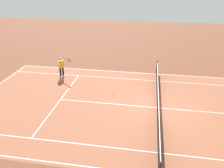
# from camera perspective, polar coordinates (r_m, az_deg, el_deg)

# --- Properties ---
(ground_plane) EXTENTS (60.00, 60.00, 0.00)m
(ground_plane) POSITION_cam_1_polar(r_m,az_deg,el_deg) (14.74, 11.19, -5.84)
(ground_plane) COLOR brown
(court_slab) EXTENTS (24.20, 11.40, 0.00)m
(court_slab) POSITION_cam_1_polar(r_m,az_deg,el_deg) (14.74, 11.19, -5.84)
(court_slab) COLOR #935138
(court_slab) RESTS_ON ground_plane
(court_line_markings) EXTENTS (23.85, 11.05, 0.01)m
(court_line_markings) POSITION_cam_1_polar(r_m,az_deg,el_deg) (14.74, 11.19, -5.83)
(court_line_markings) COLOR white
(court_line_markings) RESTS_ON ground_plane
(tennis_net) EXTENTS (0.10, 11.70, 1.08)m
(tennis_net) POSITION_cam_1_polar(r_m,az_deg,el_deg) (14.50, 11.35, -4.18)
(tennis_net) COLOR #2D2D33
(tennis_net) RESTS_ON ground_plane
(tennis_player_near) EXTENTS (1.17, 0.75, 1.70)m
(tennis_player_near) POSITION_cam_1_polar(r_m,az_deg,el_deg) (18.90, -12.52, 4.38)
(tennis_player_near) COLOR black
(tennis_player_near) RESTS_ON ground_plane
(tennis_ball) EXTENTS (0.07, 0.07, 0.07)m
(tennis_ball) POSITION_cam_1_polar(r_m,az_deg,el_deg) (15.93, 0.22, -2.64)
(tennis_ball) COLOR #CCE01E
(tennis_ball) RESTS_ON ground_plane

